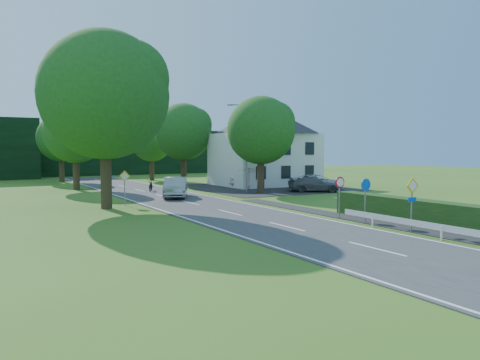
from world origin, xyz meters
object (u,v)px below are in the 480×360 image
parked_car_grey (315,185)px  parked_car_silver_b (317,182)px  motorcycle (151,185)px  parked_car_silver_a (250,180)px  streetlight (245,143)px  moving_car (176,187)px  parasol (249,178)px

parked_car_grey → parked_car_silver_b: (1.33, 1.40, 0.08)m
motorcycle → parked_car_silver_a: 10.43m
streetlight → motorcycle: (-7.42, 4.62, -3.87)m
moving_car → parked_car_grey: moving_car is taller
moving_car → parked_car_grey: 13.04m
parasol → parked_car_silver_b: bearing=-36.8°
streetlight → parasol: (1.54, 1.87, -3.35)m
moving_car → parked_car_silver_b: (14.28, -0.12, -0.07)m
moving_car → parasol: parasol is taller
moving_car → motorcycle: moving_car is taller
parasol → parked_car_silver_a: bearing=56.7°
moving_car → parked_car_silver_a: moving_car is taller
streetlight → parked_car_silver_a: (3.00, 4.09, -3.71)m
parked_car_silver_b → parked_car_silver_a: bearing=33.7°
moving_car → parked_car_silver_a: size_ratio=1.14×
parked_car_silver_a → parked_car_silver_b: 7.13m
parasol → moving_car: bearing=-157.6°
parked_car_silver_a → streetlight: bearing=159.3°
streetlight → moving_car: size_ratio=1.62×
streetlight → motorcycle: size_ratio=3.78×
parked_car_silver_a → parasol: size_ratio=1.81×
streetlight → parked_car_silver_a: streetlight is taller
parked_car_grey → parked_car_silver_b: 1.93m
streetlight → moving_car: bearing=-166.0°
motorcycle → parked_car_grey: 15.10m
streetlight → parked_car_grey: streetlight is taller
streetlight → parked_car_grey: 7.40m
parked_car_silver_b → parasol: size_ratio=2.22×
streetlight → parasol: size_ratio=3.34×
streetlight → parasol: 4.13m
streetlight → parked_car_silver_a: size_ratio=1.85×
streetlight → motorcycle: 9.56m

